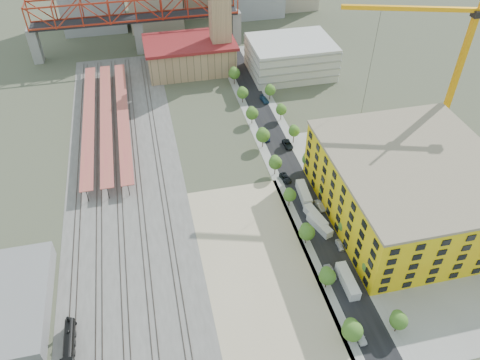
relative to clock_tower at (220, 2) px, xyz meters
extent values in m
plane|color=#474C38|center=(-8.00, -79.99, -28.70)|extent=(400.00, 400.00, 0.00)
cube|color=#605E59|center=(-44.00, -62.49, -28.67)|extent=(36.00, 165.00, 0.06)
cube|color=tan|center=(-12.00, -111.49, -28.67)|extent=(28.00, 67.00, 0.06)
cube|color=black|center=(8.00, -64.99, -28.67)|extent=(12.00, 170.00, 0.06)
cube|color=gray|center=(2.50, -64.99, -28.68)|extent=(3.00, 170.00, 0.04)
cube|color=gray|center=(13.50, -64.99, -28.68)|extent=(3.00, 170.00, 0.04)
cube|color=gray|center=(37.00, -99.99, -28.67)|extent=(50.00, 90.00, 0.06)
cube|color=#382B23|center=(-58.72, -62.49, -28.55)|extent=(0.12, 160.00, 0.18)
cube|color=#382B23|center=(-57.28, -62.49, -28.55)|extent=(0.12, 160.00, 0.18)
cube|color=#382B23|center=(-52.72, -62.49, -28.55)|extent=(0.12, 160.00, 0.18)
cube|color=#382B23|center=(-51.28, -62.49, -28.55)|extent=(0.12, 160.00, 0.18)
cube|color=#382B23|center=(-46.72, -62.49, -28.55)|extent=(0.12, 160.00, 0.18)
cube|color=#382B23|center=(-45.28, -62.49, -28.55)|extent=(0.12, 160.00, 0.18)
cube|color=#382B23|center=(-40.72, -62.49, -28.55)|extent=(0.12, 160.00, 0.18)
cube|color=#382B23|center=(-39.28, -62.49, -28.55)|extent=(0.12, 160.00, 0.18)
cube|color=#382B23|center=(-33.72, -62.49, -28.55)|extent=(0.12, 160.00, 0.18)
cube|color=#382B23|center=(-32.28, -62.49, -28.55)|extent=(0.12, 160.00, 0.18)
cube|color=#B25F44|center=(-55.00, -34.99, -24.70)|extent=(4.00, 80.00, 0.25)
cylinder|color=black|center=(-55.00, -34.99, -26.70)|extent=(0.24, 0.24, 4.00)
cube|color=#B25F44|center=(-49.00, -34.99, -24.70)|extent=(4.00, 80.00, 0.25)
cylinder|color=black|center=(-49.00, -34.99, -26.70)|extent=(0.24, 0.24, 4.00)
cube|color=#B25F44|center=(-43.00, -34.99, -24.70)|extent=(4.00, 80.00, 0.25)
cylinder|color=black|center=(-43.00, -34.99, -26.70)|extent=(0.24, 0.24, 4.00)
cube|color=tan|center=(-13.00, 2.01, -22.70)|extent=(36.00, 22.00, 12.00)
cube|color=maroon|center=(-13.00, 2.01, -16.20)|extent=(38.00, 24.00, 1.20)
cube|color=tan|center=(0.00, 0.01, -8.70)|extent=(8.00, 8.00, 40.00)
cube|color=silver|center=(28.00, -9.99, -21.70)|extent=(34.00, 26.00, 14.00)
cube|color=gray|center=(-78.00, 25.01, -21.20)|extent=(4.00, 6.00, 15.00)
cube|color=gray|center=(12.00, 25.01, -21.20)|extent=(4.00, 6.00, 15.00)
cube|color=gray|center=(-33.00, 25.01, -21.20)|extent=(4.00, 6.00, 15.00)
cube|color=black|center=(-33.00, 25.01, -13.20)|extent=(90.00, 9.00, 1.00)
cube|color=#FFFC15|center=(34.00, -99.99, -19.70)|extent=(44.00, 50.00, 18.00)
cube|color=gray|center=(34.00, -99.99, -10.30)|extent=(44.60, 50.60, 0.80)
cube|color=gray|center=(-74.00, -109.99, -26.20)|extent=(22.00, 32.00, 5.00)
ellipsoid|color=#4C6B59|center=(-88.00, 180.01, -96.70)|extent=(396.00, 216.00, 180.00)
ellipsoid|color=#4C6B59|center=(32.00, 180.01, -120.70)|extent=(484.00, 264.00, 220.00)
ellipsoid|color=#4C6B59|center=(152.00, 180.01, -98.70)|extent=(418.00, 228.00, 190.00)
cylinder|color=black|center=(-58.00, -122.75, -26.48)|extent=(2.31, 11.10, 2.31)
cylinder|color=black|center=(-58.00, -118.13, -24.81)|extent=(0.65, 0.65, 1.48)
sphere|color=black|center=(-58.00, -120.90, -25.27)|extent=(0.93, 0.93, 0.93)
cone|color=black|center=(-58.00, -116.46, -27.86)|extent=(2.41, 1.48, 2.41)
cube|color=#FCA510|center=(59.84, -72.57, -6.29)|extent=(1.59, 1.59, 44.82)
cube|color=black|center=(59.84, -72.57, 17.12)|extent=(2.49, 2.49, 1.99)
cube|color=#FCA510|center=(41.73, -67.11, 18.11)|extent=(36.57, 12.08, 1.20)
cube|color=silver|center=(8.00, -120.39, -27.30)|extent=(2.79, 10.24, 2.80)
cube|color=silver|center=(8.00, -100.67, -27.47)|extent=(5.02, 9.26, 2.46)
cube|color=silver|center=(8.00, -97.46, -27.41)|extent=(4.44, 9.70, 2.57)
cube|color=silver|center=(8.00, -87.09, -27.34)|extent=(3.31, 10.08, 2.72)
imported|color=white|center=(5.00, -134.76, -27.89)|extent=(1.99, 4.76, 1.61)
imported|color=gray|center=(5.00, -116.45, -27.91)|extent=(1.83, 4.84, 1.58)
imported|color=black|center=(5.00, -78.49, -27.97)|extent=(3.28, 5.58, 1.46)
imported|color=navy|center=(5.00, -55.68, -27.94)|extent=(2.57, 5.38, 1.51)
imported|color=silver|center=(11.00, -108.35, -28.02)|extent=(1.76, 4.02, 1.35)
imported|color=#A1A2A7|center=(11.00, -92.86, -27.90)|extent=(2.29, 5.00, 1.59)
imported|color=black|center=(11.00, -61.52, -27.90)|extent=(2.83, 5.79, 1.58)
imported|color=navy|center=(11.00, -30.99, -27.90)|extent=(3.05, 5.75, 1.59)
camera|label=1|loc=(-33.89, -184.34, 66.20)|focal=35.00mm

